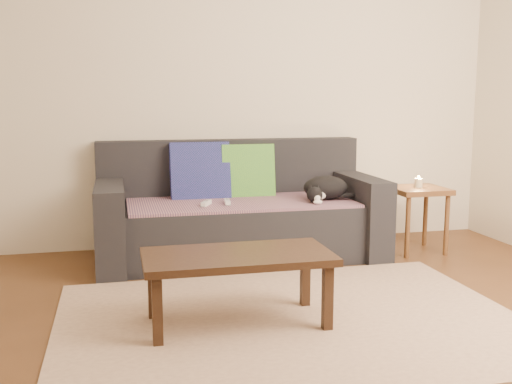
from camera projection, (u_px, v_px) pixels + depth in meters
ground at (299, 332)px, 3.10m from camera, size 4.50×4.50×0.00m
back_wall at (227, 85)px, 4.82m from camera, size 4.50×0.04×2.60m
sofa at (238, 216)px, 4.56m from camera, size 2.10×0.94×0.87m
throw_blanket at (241, 202)px, 4.45m from camera, size 1.66×0.74×0.02m
cushion_navy at (200, 173)px, 4.61m from camera, size 0.46×0.21×0.47m
cushion_green at (248, 171)px, 4.70m from camera, size 0.42×0.16×0.43m
cat at (325, 188)px, 4.50m from camera, size 0.41×0.36×0.18m
wii_remote_a at (227, 202)px, 4.33m from camera, size 0.05×0.15×0.03m
wii_remote_b at (206, 203)px, 4.28m from camera, size 0.10×0.15×0.03m
side_table at (418, 199)px, 4.67m from camera, size 0.41×0.41×0.51m
candle at (418, 183)px, 4.65m from camera, size 0.06×0.06×0.09m
rug at (291, 321)px, 3.24m from camera, size 2.50×1.80×0.01m
coffee_table at (238, 262)px, 3.14m from camera, size 0.99×0.49×0.40m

